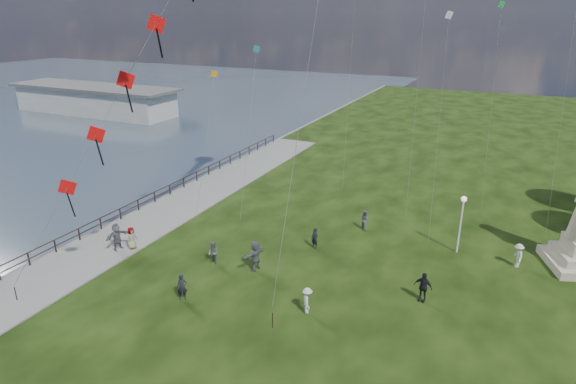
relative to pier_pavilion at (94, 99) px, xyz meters
The scene contains 15 objects.
waterfront 49.44m from the pier_pavilion, 41.92° to the right, with size 200.00×200.00×1.51m.
pier_pavilion is the anchor object (origin of this frame).
lamppost 65.47m from the pier_pavilion, 23.70° to the right, with size 0.37×0.37×4.03m.
person_0 60.76m from the pier_pavilion, 39.72° to the right, with size 0.56×0.37×1.54m, color black.
person_1 57.59m from the pier_pavilion, 36.97° to the right, with size 0.73×0.45×1.50m, color #595960.
person_2 65.09m from the pier_pavilion, 34.62° to the right, with size 0.95×0.49×1.46m, color silver.
person_5 53.12m from the pier_pavilion, 42.50° to the right, with size 1.74×0.75×1.88m, color #595960.
person_6 59.15m from the pier_pavilion, 30.32° to the right, with size 0.54×0.35×1.47m, color black.
person_7 59.00m from the pier_pavilion, 25.51° to the right, with size 0.72×0.44×1.47m, color #595960.
person_8 69.01m from the pier_pavilion, 22.80° to the right, with size 1.02×0.53×1.58m, color silver.
person_9 67.65m from the pier_pavilion, 29.42° to the right, with size 1.04×0.53×1.78m, color black.
person_10 53.42m from the pier_pavilion, 41.52° to the right, with size 0.76×0.47×1.56m, color #595960.
person_11 59.58m from the pier_pavilion, 34.98° to the right, with size 1.81×0.78×1.95m, color #595960.
red_kite_train 58.77m from the pier_pavilion, 40.36° to the right, with size 9.23×9.35×20.61m.
small_kites 59.63m from the pier_pavilion, 19.29° to the right, with size 29.94×17.04×30.18m.
Camera 1 is at (10.06, -15.28, 15.19)m, focal length 30.00 mm.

